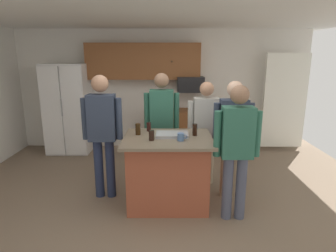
{
  "coord_description": "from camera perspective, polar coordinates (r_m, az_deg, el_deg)",
  "views": [
    {
      "loc": [
        0.12,
        -3.56,
        2.04
      ],
      "look_at": [
        0.12,
        0.42,
        1.05
      ],
      "focal_mm": 30.32,
      "sensor_mm": 36.0,
      "label": 1
    }
  ],
  "objects": [
    {
      "name": "cabinet_run_upper",
      "position": [
        6.18,
        -4.96,
        12.83
      ],
      "size": [
        2.4,
        0.38,
        0.75
      ],
      "color": "brown"
    },
    {
      "name": "person_guest_right",
      "position": [
        4.13,
        12.91,
        -1.15
      ],
      "size": [
        0.57,
        0.22,
        1.71
      ],
      "rotation": [
        0.0,
        0.0,
        -2.92
      ],
      "color": "tan",
      "rests_on": "ground"
    },
    {
      "name": "glass_dark_ale",
      "position": [
        3.93,
        5.43,
        -0.74
      ],
      "size": [
        0.06,
        0.06,
        0.16
      ],
      "color": "black",
      "rests_on": "kitchen_island"
    },
    {
      "name": "person_guest_left",
      "position": [
        3.55,
        13.66,
        -3.64
      ],
      "size": [
        0.57,
        0.23,
        1.71
      ],
      "rotation": [
        0.0,
        0.0,
        2.7
      ],
      "color": "#4C5166",
      "rests_on": "ground"
    },
    {
      "name": "mug_ceramic_white",
      "position": [
        3.68,
        2.62,
        -2.2
      ],
      "size": [
        0.13,
        0.09,
        0.1
      ],
      "color": "#4C6B99",
      "rests_on": "kitchen_island"
    },
    {
      "name": "person_guest_by_door",
      "position": [
        4.62,
        -1.27,
        1.4
      ],
      "size": [
        0.57,
        0.23,
        1.78
      ],
      "rotation": [
        0.0,
        0.0,
        -1.45
      ],
      "color": "tan",
      "rests_on": "ground"
    },
    {
      "name": "refrigerator",
      "position": [
        6.4,
        -19.38,
        3.29
      ],
      "size": [
        0.87,
        0.76,
        1.89
      ],
      "color": "white",
      "rests_on": "ground"
    },
    {
      "name": "glass_stout_tall",
      "position": [
        3.97,
        -6.04,
        -0.65
      ],
      "size": [
        0.07,
        0.07,
        0.16
      ],
      "color": "black",
      "rests_on": "kitchen_island"
    },
    {
      "name": "glass_pilsner",
      "position": [
        3.7,
        -3.32,
        -1.89
      ],
      "size": [
        0.07,
        0.07,
        0.13
      ],
      "color": "black",
      "rests_on": "kitchen_island"
    },
    {
      "name": "serving_tray",
      "position": [
        3.89,
        0.84,
        -1.75
      ],
      "size": [
        0.44,
        0.3,
        0.04
      ],
      "color": "#B7B7BC",
      "rests_on": "kitchen_island"
    },
    {
      "name": "ceiling",
      "position": [
        3.61,
        -2.1,
        22.89
      ],
      "size": [
        7.04,
        7.04,
        0.0
      ],
      "primitive_type": "plane",
      "color": "white"
    },
    {
      "name": "person_host_foreground",
      "position": [
        4.51,
        7.58,
        -0.1
      ],
      "size": [
        0.57,
        0.22,
        1.66
      ],
      "rotation": [
        0.0,
        0.0,
        -2.31
      ],
      "color": "tan",
      "rests_on": "ground"
    },
    {
      "name": "kitchen_island",
      "position": [
        4.0,
        -0.0,
        -8.88
      ],
      "size": [
        1.2,
        0.97,
        0.97
      ],
      "color": "#9E4C33",
      "rests_on": "ground"
    },
    {
      "name": "tumbler_amber",
      "position": [
        4.15,
        -3.87,
        -0.15
      ],
      "size": [
        0.06,
        0.06,
        0.13
      ],
      "color": "black",
      "rests_on": "kitchen_island"
    },
    {
      "name": "microwave_over_range",
      "position": [
        6.11,
        4.54,
        8.36
      ],
      "size": [
        0.56,
        0.4,
        0.32
      ],
      "primitive_type": "cube",
      "color": "black"
    },
    {
      "name": "person_elder_center",
      "position": [
        4.11,
        -13.04,
        -0.45
      ],
      "size": [
        0.57,
        0.24,
        1.79
      ],
      "rotation": [
        0.0,
        0.0,
        -0.2
      ],
      "color": "#232D4C",
      "rests_on": "ground"
    },
    {
      "name": "french_door_window_panel",
      "position": [
        6.52,
        22.41,
        4.61
      ],
      "size": [
        0.9,
        0.06,
        2.0
      ],
      "primitive_type": "cube",
      "color": "white",
      "rests_on": "ground"
    },
    {
      "name": "floor",
      "position": [
        4.1,
        -1.77,
        -15.85
      ],
      "size": [
        7.04,
        7.04,
        0.0
      ],
      "primitive_type": "plane",
      "color": "#7F6B56",
      "rests_on": "ground"
    },
    {
      "name": "back_wall",
      "position": [
        6.4,
        -1.09,
        7.31
      ],
      "size": [
        6.4,
        0.1,
        2.6
      ],
      "primitive_type": "cube",
      "color": "white",
      "rests_on": "ground"
    },
    {
      "name": "cabinet_run_lower",
      "position": [
        6.26,
        4.38,
        -0.8
      ],
      "size": [
        1.8,
        0.63,
        0.9
      ],
      "color": "brown",
      "rests_on": "ground"
    }
  ]
}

